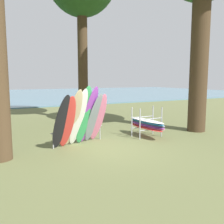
# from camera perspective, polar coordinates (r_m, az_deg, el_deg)

# --- Properties ---
(ground_plane) EXTENTS (80.00, 80.00, 0.00)m
(ground_plane) POSITION_cam_1_polar(r_m,az_deg,el_deg) (8.91, -0.73, -8.16)
(ground_plane) COLOR #60663D
(lake_water) EXTENTS (80.00, 36.00, 0.10)m
(lake_water) POSITION_cam_1_polar(r_m,az_deg,el_deg) (39.51, -22.26, 3.64)
(lake_water) COLOR slate
(lake_water) RESTS_ON ground
(leaning_board_pile) EXTENTS (2.32, 1.49, 2.19)m
(leaning_board_pile) POSITION_cam_1_polar(r_m,az_deg,el_deg) (9.00, -7.12, -1.48)
(leaning_board_pile) COLOR black
(leaning_board_pile) RESTS_ON ground
(board_storage_rack) EXTENTS (1.15, 2.13, 1.25)m
(board_storage_rack) POSITION_cam_1_polar(r_m,az_deg,el_deg) (10.55, 7.96, -2.67)
(board_storage_rack) COLOR #9EA0A5
(board_storage_rack) RESTS_ON ground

